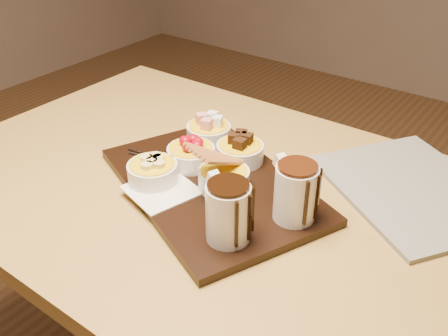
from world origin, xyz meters
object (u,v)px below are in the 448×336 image
Objects in this scene: dining_table at (214,222)px; pitcher_milk_chocolate at (295,193)px; serving_board at (212,185)px; newspaper at (413,189)px; pitcher_dark_chocolate at (228,213)px; bowl_strawberries at (191,156)px.

dining_table is 0.26m from pitcher_milk_chocolate.
serving_board is (0.01, -0.02, 0.11)m from dining_table.
newspaper is (0.14, 0.24, -0.06)m from pitcher_milk_chocolate.
dining_table is 2.61× the size of serving_board.
newspaper is at bearing 83.88° from pitcher_dark_chocolate.
bowl_strawberries is 0.45m from newspaper.
pitcher_milk_chocolate is at bearing 85.60° from pitcher_dark_chocolate.
pitcher_dark_chocolate is (0.13, -0.12, 0.06)m from serving_board.
dining_table is 12.00× the size of bowl_strawberries.
newspaper reaches higher than dining_table.
dining_table is at bearing -8.73° from bowl_strawberries.
serving_board is 4.46× the size of pitcher_milk_chocolate.
bowl_strawberries is 0.27m from pitcher_milk_chocolate.
bowl_strawberries reaches higher than newspaper.
dining_table is 0.41m from newspaper.
pitcher_milk_chocolate is at bearing -7.04° from bowl_strawberries.
dining_table is 0.15m from bowl_strawberries.
bowl_strawberries is 0.97× the size of pitcher_dark_chocolate.
newspaper is at bearing 58.71° from serving_board.
serving_board is at bearing 160.02° from pitcher_dark_chocolate.
bowl_strawberries reaches higher than serving_board.
pitcher_milk_chocolate reaches higher than newspaper.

